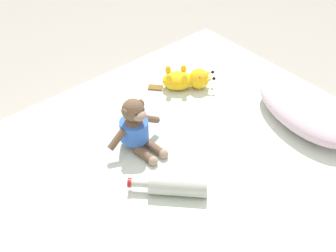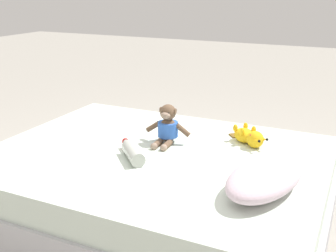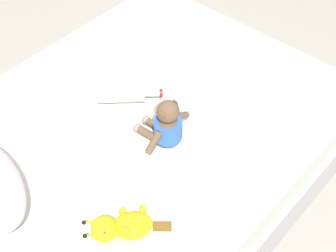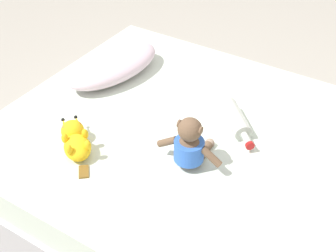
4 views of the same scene
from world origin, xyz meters
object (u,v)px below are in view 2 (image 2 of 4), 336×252
object	(u,v)px
plush_monkey	(167,127)
glass_bottle	(133,153)
plush_yellow_creature	(249,137)
bed	(156,186)
pillow	(265,177)

from	to	relation	value
plush_monkey	glass_bottle	world-z (taller)	plush_monkey
plush_yellow_creature	glass_bottle	world-z (taller)	plush_yellow_creature
plush_yellow_creature	glass_bottle	size ratio (longest dim) A/B	1.11
plush_monkey	bed	bearing A→B (deg)	3.69
pillow	plush_yellow_creature	distance (m)	0.59
bed	pillow	distance (m)	0.74
bed	glass_bottle	distance (m)	0.30
plush_yellow_creature	glass_bottle	distance (m)	0.71
glass_bottle	plush_monkey	bearing A→B (deg)	169.60
glass_bottle	plush_yellow_creature	bearing A→B (deg)	134.02
bed	glass_bottle	bearing A→B (deg)	-26.53
bed	plush_monkey	world-z (taller)	plush_monkey
bed	plush_yellow_creature	bearing A→B (deg)	128.78
plush_yellow_creature	bed	bearing A→B (deg)	-51.22
bed	pillow	size ratio (longest dim) A/B	3.19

